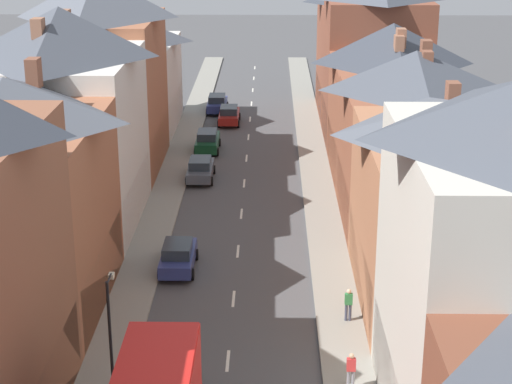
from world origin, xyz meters
TOP-DOWN VIEW (x-y plane):
  - pavement_left at (-5.10, 38.00)m, footprint 2.20×104.00m
  - pavement_right at (5.10, 38.00)m, footprint 2.20×104.00m
  - centre_line_dashes at (0.00, 36.00)m, footprint 0.14×97.80m
  - terrace_row_left at (-10.19, 22.96)m, footprint 8.00×75.10m
  - terrace_row_right at (10.18, 28.83)m, footprint 8.00×79.69m
  - car_near_blue at (-3.10, 42.77)m, footprint 1.90×4.30m
  - car_parked_right_a at (-1.80, 58.36)m, footprint 1.90×4.25m
  - car_mid_black at (-3.10, 27.42)m, footprint 1.90×4.17m
  - car_parked_left_b at (-3.10, 49.86)m, footprint 1.90×4.40m
  - car_mid_white at (-3.10, 62.66)m, footprint 1.90×4.37m
  - pedestrian_mid_left at (5.07, 15.68)m, footprint 0.36×0.22m
  - pedestrian_mid_right at (5.48, 21.55)m, footprint 0.36×0.22m
  - street_lamp at (-4.25, 14.40)m, footprint 0.20×1.12m

SIDE VIEW (x-z plane):
  - centre_line_dashes at x=0.00m, z-range 0.00..0.01m
  - pavement_left at x=-5.10m, z-range 0.00..0.14m
  - pavement_right at x=5.10m, z-range 0.00..0.14m
  - car_near_blue at x=-3.10m, z-range 0.01..1.59m
  - car_parked_right_a at x=-1.80m, z-range 0.01..1.60m
  - car_mid_black at x=-3.10m, z-range 0.01..1.61m
  - car_mid_white at x=-3.10m, z-range 0.01..1.63m
  - car_parked_left_b at x=-3.10m, z-range 0.01..1.68m
  - pedestrian_mid_left at x=5.07m, z-range 0.23..1.84m
  - pedestrian_mid_right at x=5.48m, z-range 0.23..1.84m
  - street_lamp at x=-4.25m, z-range 0.49..5.99m
  - terrace_row_right at x=10.18m, z-range -1.39..12.91m
  - terrace_row_left at x=-10.19m, z-range -0.71..13.68m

